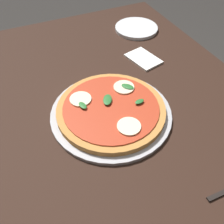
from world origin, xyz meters
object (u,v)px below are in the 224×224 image
serving_tray (112,113)px  pizza (112,109)px  dining_table (116,141)px  napkin (143,59)px  plate_white (136,28)px

serving_tray → pizza: bearing=125.8°
dining_table → napkin: 0.36m
pizza → plate_white: pizza is taller
pizza → napkin: (-0.21, 0.23, -0.02)m
dining_table → napkin: bearing=137.2°
pizza → napkin: bearing=132.9°
dining_table → serving_tray: bearing=175.5°
plate_white → napkin: bearing=-21.7°
pizza → dining_table: bearing=-6.7°
pizza → serving_tray: bearing=-54.2°
pizza → plate_white: size_ratio=1.73×
pizza → napkin: size_ratio=2.53×
plate_white → napkin: (0.22, -0.09, -0.00)m
serving_tray → plate_white: size_ratio=1.94×
dining_table → pizza: size_ratio=4.35×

